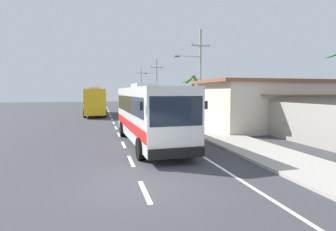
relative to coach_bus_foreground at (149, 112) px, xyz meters
The scene contains 13 objects.
ground_plane 7.56m from the coach_bus_foreground, 102.28° to the right, with size 160.00×160.00×0.00m, color #3A3A3F.
sidewalk_kerb 6.25m from the coach_bus_foreground, 28.53° to the left, with size 3.20×90.00×0.14m, color #A8A399.
lane_markings 8.08m from the coach_bus_foreground, 85.55° to the left, with size 3.66×71.88×0.01m.
boundary_wall 11.37m from the coach_bus_foreground, 37.15° to the left, with size 0.24×60.00×2.46m, color #9E998E.
coach_bus_foreground is the anchor object (origin of this frame).
coach_bus_far_lane 21.68m from the coach_bus_foreground, 99.36° to the left, with size 3.04×11.26×3.78m.
motorcycle_beside_bus 8.55m from the coach_bus_foreground, 76.95° to the left, with size 0.56×1.96×1.67m.
pedestrian_near_kerb 15.12m from the coach_bus_foreground, 69.46° to the left, with size 0.36×0.36×1.72m.
utility_pole_mid 12.67m from the coach_bus_foreground, 54.90° to the left, with size 3.76×0.24×9.43m.
utility_pole_far 30.47m from the coach_bus_foreground, 77.29° to the left, with size 3.22×0.24×8.73m.
utility_pole_distant 49.73m from the coach_bus_foreground, 81.89° to the left, with size 2.32×0.24×8.95m.
palm_second 15.11m from the coach_bus_foreground, 60.12° to the left, with size 2.91×2.76×5.05m.
roadside_building 14.44m from the coach_bus_foreground, 16.72° to the left, with size 16.87×7.43×4.12m.
Camera 1 is at (-1.32, -8.69, 3.16)m, focal length 28.49 mm.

